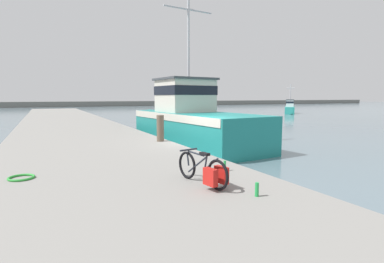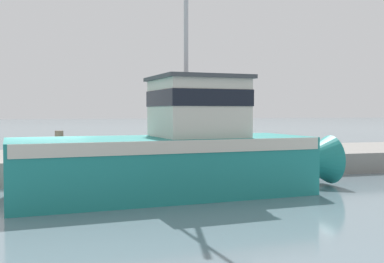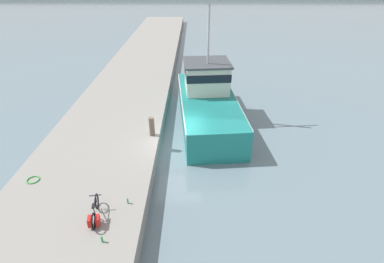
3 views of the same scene
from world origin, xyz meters
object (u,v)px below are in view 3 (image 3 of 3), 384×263
at_px(bicycle_touring, 95,214).
at_px(water_bottle_on_curb, 128,201).
at_px(water_bottle_by_bike, 102,239).
at_px(fishing_boat_main, 207,100).
at_px(mooring_post, 152,127).

distance_m(bicycle_touring, water_bottle_on_curb, 1.36).
xyz_separation_m(bicycle_touring, water_bottle_on_curb, (1.01, 0.89, -0.18)).
bearing_deg(water_bottle_on_curb, bicycle_touring, -138.77).
height_order(bicycle_touring, water_bottle_on_curb, bicycle_touring).
bearing_deg(bicycle_touring, water_bottle_by_bike, -72.37).
relative_size(fishing_boat_main, mooring_post, 10.30).
distance_m(fishing_boat_main, mooring_post, 4.73).
distance_m(mooring_post, water_bottle_on_curb, 5.33).
bearing_deg(water_bottle_on_curb, fishing_boat_main, 68.85).
bearing_deg(water_bottle_by_bike, water_bottle_on_curb, 74.74).
height_order(bicycle_touring, water_bottle_by_bike, bicycle_touring).
bearing_deg(bicycle_touring, fishing_boat_main, 55.94).
xyz_separation_m(mooring_post, water_bottle_on_curb, (-0.31, -5.31, -0.41)).
relative_size(fishing_boat_main, water_bottle_by_bike, 42.65).
distance_m(fishing_boat_main, water_bottle_on_curb, 9.51).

